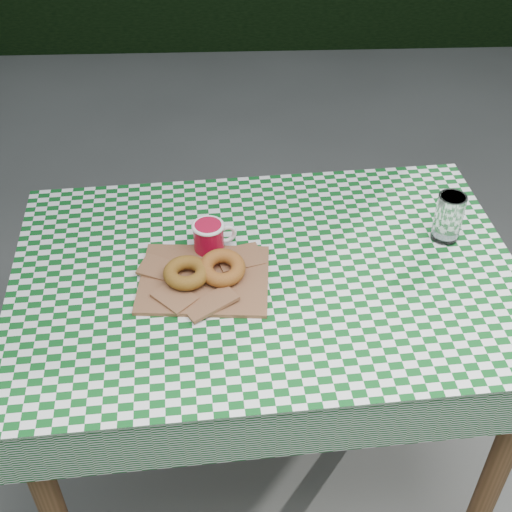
{
  "coord_description": "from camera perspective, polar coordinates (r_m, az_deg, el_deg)",
  "views": [
    {
      "loc": [
        -0.05,
        -1.33,
        1.83
      ],
      "look_at": [
        -0.0,
        -0.11,
        0.79
      ],
      "focal_mm": 47.57,
      "sensor_mm": 36.0,
      "label": 1
    }
  ],
  "objects": [
    {
      "name": "drinking_glass",
      "position": [
        1.74,
        15.88,
        3.15
      ],
      "size": [
        0.08,
        0.08,
        0.13
      ],
      "primitive_type": "cylinder",
      "rotation": [
        0.0,
        0.0,
        -0.24
      ],
      "color": "white",
      "rests_on": "tablecloth"
    },
    {
      "name": "bagel_front",
      "position": [
        1.57,
        -5.87,
        -1.41
      ],
      "size": [
        0.15,
        0.15,
        0.03
      ],
      "primitive_type": "torus",
      "rotation": [
        0.0,
        0.0,
        0.61
      ],
      "color": "brown",
      "rests_on": "paper_bag"
    },
    {
      "name": "bagel_back",
      "position": [
        1.57,
        -2.87,
        -1.0
      ],
      "size": [
        0.12,
        0.12,
        0.03
      ],
      "primitive_type": "torus",
      "rotation": [
        0.0,
        0.0,
        0.14
      ],
      "color": "#9E6220",
      "rests_on": "paper_bag"
    },
    {
      "name": "paper_bag",
      "position": [
        1.58,
        -4.39,
        -1.88
      ],
      "size": [
        0.31,
        0.26,
        0.02
      ],
      "primitive_type": "cube",
      "rotation": [
        0.0,
        0.0,
        -0.07
      ],
      "color": "#9C6944",
      "rests_on": "tablecloth"
    },
    {
      "name": "tablecloth",
      "position": [
        1.61,
        0.87,
        -1.42
      ],
      "size": [
        1.26,
        0.9,
        0.01
      ],
      "primitive_type": "cube",
      "rotation": [
        0.0,
        0.0,
        0.07
      ],
      "color": "#0C4E19",
      "rests_on": "table"
    },
    {
      "name": "ground",
      "position": [
        2.26,
        -0.1,
        -13.56
      ],
      "size": [
        60.0,
        60.0,
        0.0
      ],
      "primitive_type": "plane",
      "color": "#51514C",
      "rests_on": "ground"
    },
    {
      "name": "table",
      "position": [
        1.88,
        0.76,
        -10.01
      ],
      "size": [
        1.24,
        0.88,
        0.75
      ],
      "primitive_type": "cube",
      "rotation": [
        0.0,
        0.0,
        0.07
      ],
      "color": "brown",
      "rests_on": "ground"
    },
    {
      "name": "coffee_mug",
      "position": [
        1.64,
        -4.0,
        1.51
      ],
      "size": [
        0.18,
        0.18,
        0.08
      ],
      "primitive_type": null,
      "rotation": [
        0.0,
        0.0,
        0.3
      ],
      "color": "#A10A26",
      "rests_on": "tablecloth"
    }
  ]
}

